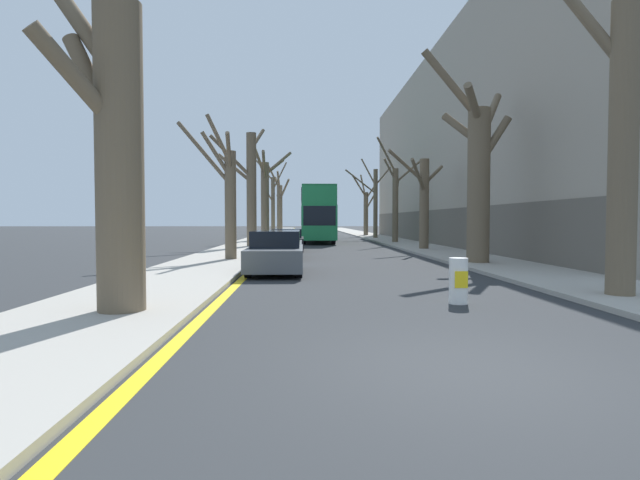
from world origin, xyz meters
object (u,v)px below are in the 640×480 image
object	(u,v)px
street_tree_right_2	(423,200)
street_tree_right_5	(366,209)
parked_car_0	(276,253)
street_tree_right_0	(622,135)
double_decker_bus	(317,212)
traffic_bollard	(458,281)
parked_car_1	(283,245)
street_tree_left_0	(115,149)
street_tree_right_1	(478,172)
parked_car_2	(287,240)
street_tree_left_2	(250,185)
street_tree_left_5	(279,204)
street_tree_left_1	(227,195)
street_tree_right_4	(375,200)
street_tree_left_3	(266,194)
street_tree_right_3	(395,200)
street_tree_left_4	(273,203)

from	to	relation	value
street_tree_right_2	street_tree_right_5	bearing A→B (deg)	89.84
parked_car_0	street_tree_right_0	bearing A→B (deg)	-36.60
double_decker_bus	traffic_bollard	distance (m)	29.68
street_tree_right_2	parked_car_1	size ratio (longest dim) A/B	1.29
street_tree_left_0	street_tree_right_1	xyz separation A→B (m)	(10.23, 10.23, 0.61)
street_tree_left_0	street_tree_right_2	size ratio (longest dim) A/B	1.14
parked_car_2	parked_car_1	bearing A→B (deg)	-90.00
street_tree_left_2	parked_car_0	bearing A→B (deg)	-80.97
street_tree_left_5	street_tree_left_1	bearing A→B (deg)	-90.11
street_tree_right_1	parked_car_2	bearing A→B (deg)	129.24
street_tree_left_5	street_tree_right_1	xyz separation A→B (m)	(9.96, -47.84, -0.27)
street_tree_right_4	traffic_bollard	size ratio (longest dim) A/B	7.91
street_tree_left_3	street_tree_left_1	bearing A→B (deg)	-90.00
street_tree_left_1	street_tree_right_5	size ratio (longest dim) A/B	0.88
street_tree_right_3	street_tree_right_5	distance (m)	18.10
street_tree_left_4	street_tree_right_5	bearing A→B (deg)	4.72
street_tree_right_5	parked_car_1	size ratio (longest dim) A/B	1.58
parked_car_0	street_tree_left_3	bearing A→B (deg)	94.93
street_tree_left_3	street_tree_right_3	xyz separation A→B (m)	(10.26, -5.44, -0.68)
street_tree_right_5	street_tree_right_0	bearing A→B (deg)	-90.12
parked_car_0	street_tree_left_5	bearing A→B (deg)	92.50
parked_car_0	street_tree_right_3	bearing A→B (deg)	69.39
street_tree_left_5	street_tree_right_1	distance (m)	48.87
street_tree_left_3	street_tree_left_4	bearing A→B (deg)	90.48
traffic_bollard	street_tree_left_1	bearing A→B (deg)	120.55
street_tree_left_2	street_tree_right_3	world-z (taller)	street_tree_right_3
street_tree_left_4	parked_car_1	xyz separation A→B (m)	(2.39, -31.93, -3.09)
street_tree_left_1	street_tree_left_4	bearing A→B (deg)	90.17
street_tree_left_2	street_tree_right_4	xyz separation A→B (m)	(10.26, 15.37, -0.35)
street_tree_left_4	traffic_bollard	xyz separation A→B (m)	(6.58, -44.70, -3.23)
street_tree_left_1	double_decker_bus	xyz separation A→B (m)	(4.38, 18.57, -0.37)
street_tree_right_1	street_tree_right_5	bearing A→B (deg)	89.60
street_tree_left_3	street_tree_right_0	world-z (taller)	street_tree_left_3
street_tree_right_2	street_tree_right_4	bearing A→B (deg)	90.44
street_tree_left_3	parked_car_0	bearing A→B (deg)	-85.07
street_tree_left_0	traffic_bollard	bearing A→B (deg)	10.41
parked_car_0	parked_car_1	distance (m)	6.48
street_tree_left_2	street_tree_left_3	distance (m)	11.08
parked_car_2	street_tree_right_0	bearing A→B (deg)	-66.37
street_tree_left_0	parked_car_1	world-z (taller)	street_tree_left_0
street_tree_right_0	street_tree_right_2	xyz separation A→B (m)	(0.02, 18.12, -0.68)
street_tree_left_4	street_tree_left_5	xyz separation A→B (m)	(0.19, 12.15, 0.21)
street_tree_right_0	parked_car_2	size ratio (longest dim) A/B	1.70
street_tree_right_2	street_tree_right_3	xyz separation A→B (m)	(0.03, 8.92, 0.37)
street_tree_left_3	street_tree_right_3	distance (m)	11.63
street_tree_right_0	parked_car_1	world-z (taller)	street_tree_right_0
parked_car_2	street_tree_left_4	bearing A→B (deg)	95.22
street_tree_right_2	double_decker_bus	world-z (taller)	street_tree_right_2
street_tree_right_1	street_tree_right_4	distance (m)	28.17
street_tree_left_4	street_tree_right_2	bearing A→B (deg)	-68.46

